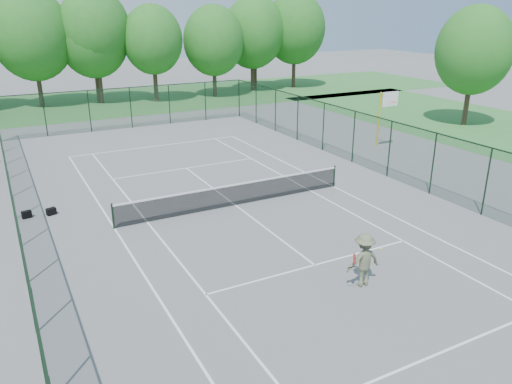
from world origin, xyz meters
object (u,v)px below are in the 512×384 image
basketball_goal (385,108)px  sports_bag_a (27,214)px  tennis_net (235,194)px  tennis_player (364,260)px

basketball_goal → sports_bag_a: 21.48m
tennis_net → basketball_goal: bearing=20.2°
sports_bag_a → tennis_player: 14.40m
basketball_goal → tennis_net: bearing=-159.8°
sports_bag_a → tennis_player: size_ratio=0.20×
tennis_net → sports_bag_a: 9.03m
tennis_player → tennis_net: bearing=94.2°
sports_bag_a → tennis_player: bearing=-61.5°
tennis_player → basketball_goal: bearing=46.7°
basketball_goal → tennis_player: bearing=-133.3°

